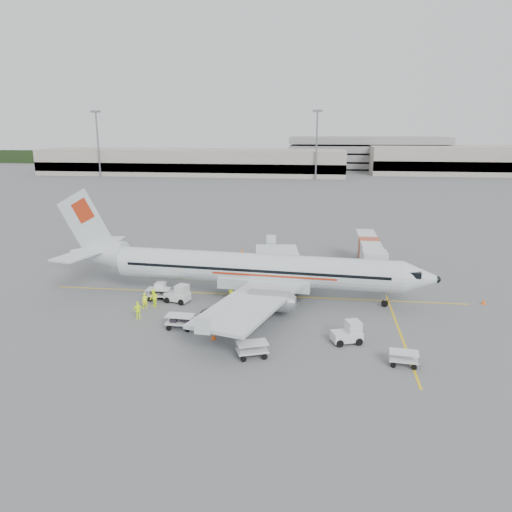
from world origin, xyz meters
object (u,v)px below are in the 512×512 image
object	(u,v)px
aircraft	(256,248)
tug_mid	(177,293)
jet_bridge	(368,255)
belt_loader	(223,307)
tug_fore	(347,332)
tug_aft	(156,290)

from	to	relation	value
aircraft	tug_mid	xyz separation A→B (m)	(-7.80, -2.32, -4.41)
jet_bridge	tug_mid	world-z (taller)	jet_bridge
belt_loader	tug_fore	distance (m)	11.67
aircraft	tug_mid	bearing A→B (deg)	-158.96
tug_fore	tug_mid	world-z (taller)	same
belt_loader	tug_aft	size ratio (longest dim) A/B	2.25
aircraft	tug_aft	xyz separation A→B (m)	(-10.40, -1.24, -4.53)
jet_bridge	belt_loader	world-z (taller)	jet_bridge
aircraft	tug_mid	world-z (taller)	aircraft
jet_bridge	belt_loader	distance (m)	23.04
aircraft	tug_aft	world-z (taller)	aircraft
jet_bridge	tug_mid	bearing A→B (deg)	-146.77
jet_bridge	tug_fore	xyz separation A→B (m)	(-3.52, -21.37, -1.16)
belt_loader	tug_fore	world-z (taller)	belt_loader
belt_loader	tug_mid	size ratio (longest dim) A/B	1.94
tug_mid	tug_aft	xyz separation A→B (m)	(-2.60, 1.08, -0.13)
belt_loader	tug_fore	xyz separation A→B (m)	(11.10, -3.58, -0.34)
tug_mid	tug_aft	bearing A→B (deg)	172.75
aircraft	tug_aft	bearing A→B (deg)	-168.72
jet_bridge	tug_aft	distance (m)	26.04
aircraft	tug_fore	xyz separation A→B (m)	(8.90, -10.13, -4.41)
tug_fore	tug_aft	distance (m)	21.25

